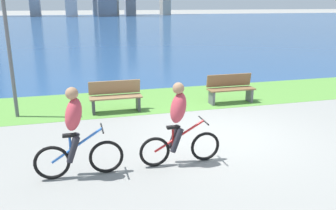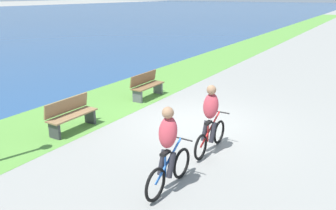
% 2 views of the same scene
% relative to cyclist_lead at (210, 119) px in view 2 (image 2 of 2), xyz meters
% --- Properties ---
extents(ground_plane, '(300.00, 300.00, 0.00)m').
position_rel_cyclist_lead_xyz_m(ground_plane, '(1.49, 1.17, -0.83)').
color(ground_plane, gray).
extents(grass_strip_bayside, '(120.00, 3.01, 0.01)m').
position_rel_cyclist_lead_xyz_m(grass_strip_bayside, '(1.49, 4.74, -0.82)').
color(grass_strip_bayside, '#59933D').
rests_on(grass_strip_bayside, ground).
extents(cyclist_lead, '(1.64, 0.52, 1.64)m').
position_rel_cyclist_lead_xyz_m(cyclist_lead, '(0.00, 0.00, 0.00)').
color(cyclist_lead, black).
rests_on(cyclist_lead, ground).
extents(cyclist_trailing, '(1.60, 0.52, 1.68)m').
position_rel_cyclist_lead_xyz_m(cyclist_trailing, '(-1.92, -0.02, 0.01)').
color(cyclist_trailing, black).
rests_on(cyclist_trailing, ground).
extents(bench_near_path, '(1.50, 0.47, 0.90)m').
position_rel_cyclist_lead_xyz_m(bench_near_path, '(-0.76, 3.81, -0.38)').
color(bench_near_path, olive).
rests_on(bench_near_path, ground).
extents(bench_far_along_path, '(1.50, 0.47, 0.90)m').
position_rel_cyclist_lead_xyz_m(bench_far_along_path, '(2.87, 3.82, -0.38)').
color(bench_far_along_path, brown).
rests_on(bench_far_along_path, ground).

